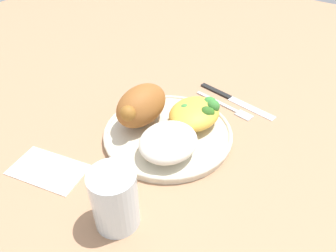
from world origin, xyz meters
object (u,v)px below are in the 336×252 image
mac_cheese_with_broccoli (196,113)px  water_glass (115,199)px  roasted_chicken (141,106)px  napkin (48,169)px  rice_pile (168,142)px  plate (168,133)px  knife (230,97)px  fork (227,106)px

mac_cheese_with_broccoli → water_glass: water_glass is taller
roasted_chicken → napkin: size_ratio=0.96×
roasted_chicken → rice_pile: roasted_chicken is taller
plate → mac_cheese_with_broccoli: mac_cheese_with_broccoli is taller
mac_cheese_with_broccoli → roasted_chicken: bearing=-52.9°
plate → rice_pile: (0.05, 0.03, 0.03)m
roasted_chicken → napkin: roasted_chicken is taller
plate → knife: 0.19m
fork → napkin: fork is taller
water_glass → napkin: size_ratio=0.76×
fork → knife: knife is taller
plate → fork: (-0.15, 0.04, -0.01)m
knife → napkin: (0.38, -0.14, -0.00)m
plate → water_glass: 0.20m
roasted_chicken → knife: (-0.20, 0.09, -0.05)m
rice_pile → knife: (-0.23, -0.00, -0.03)m
plate → water_glass: bearing=15.3°
plate → mac_cheese_with_broccoli: size_ratio=2.22×
mac_cheese_with_broccoli → napkin: mac_cheese_with_broccoli is taller
plate → knife: plate is taller
roasted_chicken → water_glass: (0.18, 0.11, -0.01)m
knife → water_glass: 0.38m
rice_pile → fork: (-0.20, 0.01, -0.03)m
roasted_chicken → napkin: bearing=-16.7°
knife → fork: bearing=17.2°
rice_pile → plate: bearing=-142.9°
water_glass → rice_pile: bearing=-173.0°
rice_pile → fork: size_ratio=0.76×
plate → napkin: (0.19, -0.11, -0.01)m
roasted_chicken → knife: roasted_chicken is taller
roasted_chicken → fork: size_ratio=0.84×
roasted_chicken → mac_cheese_with_broccoli: bearing=127.1°
rice_pile → napkin: size_ratio=0.86×
roasted_chicken → rice_pile: size_ratio=1.11×
rice_pile → fork: rice_pile is taller
fork → napkin: size_ratio=1.13×
mac_cheese_with_broccoli → water_glass: size_ratio=1.15×
knife → water_glass: bearing=3.0°
fork → knife: size_ratio=0.75×
plate → napkin: size_ratio=1.93×
fork → knife: (-0.03, -0.01, 0.00)m
mac_cheese_with_broccoli → fork: mac_cheese_with_broccoli is taller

